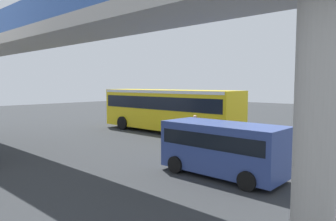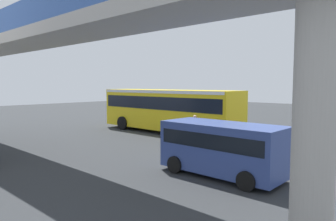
% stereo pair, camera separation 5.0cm
% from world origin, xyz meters
% --- Properties ---
extents(ground, '(80.00, 80.00, 0.00)m').
position_xyz_m(ground, '(0.00, 0.00, 0.00)').
color(ground, '#2D3033').
extents(city_bus, '(11.54, 2.85, 3.15)m').
position_xyz_m(city_bus, '(0.61, 0.19, 1.88)').
color(city_bus, yellow).
rests_on(city_bus, ground).
extents(parked_van, '(4.80, 2.17, 2.05)m').
position_xyz_m(parked_van, '(-8.30, 6.72, 1.18)').
color(parked_van, '#33478C').
rests_on(parked_van, ground).
extents(bicycle_orange, '(1.77, 0.44, 0.96)m').
position_xyz_m(bicycle_orange, '(-7.44, 3.84, 0.37)').
color(bicycle_orange, black).
rests_on(bicycle_orange, ground).
extents(bicycle_green, '(1.77, 0.44, 0.96)m').
position_xyz_m(bicycle_green, '(-9.57, 2.39, 0.37)').
color(bicycle_green, black).
rests_on(bicycle_green, ground).
extents(bicycle_blue, '(1.77, 0.44, 0.96)m').
position_xyz_m(bicycle_blue, '(-7.29, 2.84, 0.37)').
color(bicycle_blue, black).
rests_on(bicycle_blue, ground).
extents(pedestrian, '(0.38, 0.38, 1.79)m').
position_xyz_m(pedestrian, '(-3.89, 2.79, 0.89)').
color(pedestrian, '#2D2D38').
rests_on(pedestrian, ground).
extents(traffic_sign, '(0.08, 0.60, 2.80)m').
position_xyz_m(traffic_sign, '(6.94, -3.99, 1.89)').
color(traffic_sign, slate).
rests_on(traffic_sign, ground).
extents(lane_dash_leftmost, '(2.00, 0.20, 0.01)m').
position_xyz_m(lane_dash_leftmost, '(-8.00, -2.80, 0.00)').
color(lane_dash_leftmost, silver).
rests_on(lane_dash_leftmost, ground).
extents(lane_dash_left, '(2.00, 0.20, 0.01)m').
position_xyz_m(lane_dash_left, '(-4.00, -2.80, 0.00)').
color(lane_dash_left, silver).
rests_on(lane_dash_left, ground).
extents(lane_dash_centre, '(2.00, 0.20, 0.01)m').
position_xyz_m(lane_dash_centre, '(0.00, -2.80, 0.00)').
color(lane_dash_centre, silver).
rests_on(lane_dash_centre, ground).
extents(lane_dash_right, '(2.00, 0.20, 0.01)m').
position_xyz_m(lane_dash_right, '(4.00, -2.80, 0.00)').
color(lane_dash_right, silver).
rests_on(lane_dash_right, ground).
extents(lane_dash_rightmost, '(2.00, 0.20, 0.01)m').
position_xyz_m(lane_dash_rightmost, '(8.00, -2.80, 0.00)').
color(lane_dash_rightmost, silver).
rests_on(lane_dash_rightmost, ground).
extents(pedestrian_overpass, '(27.32, 2.60, 7.11)m').
position_xyz_m(pedestrian_overpass, '(0.00, 9.93, 5.29)').
color(pedestrian_overpass, '#B2ADA5').
rests_on(pedestrian_overpass, ground).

